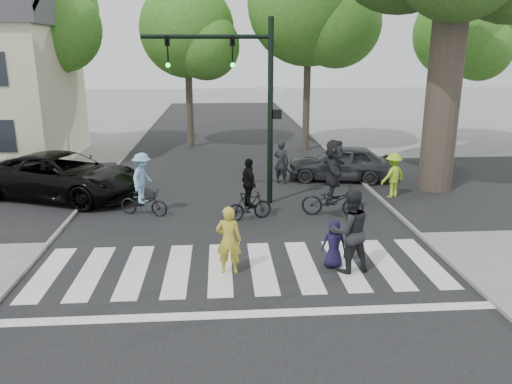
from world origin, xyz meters
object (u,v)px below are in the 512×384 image
pedestrian_woman (229,240)px  cyclist_mid (249,195)px  traffic_signal (244,86)px  car_grey (340,163)px  pedestrian_adult (350,231)px  cyclist_left (143,189)px  car_suv (63,176)px  pedestrian_child (334,244)px  cyclist_right (333,183)px

pedestrian_woman → cyclist_mid: 3.80m
traffic_signal → car_grey: bearing=36.3°
pedestrian_adult → pedestrian_woman: bearing=-14.3°
cyclist_left → car_suv: bearing=144.5°
pedestrian_child → cyclist_left: 6.63m
traffic_signal → pedestrian_adult: 6.62m
pedestrian_child → pedestrian_adult: 0.56m
pedestrian_woman → cyclist_right: bearing=-121.2°
pedestrian_woman → cyclist_left: (-2.56, 4.43, 0.05)m
traffic_signal → car_suv: (-6.26, 1.14, -3.11)m
cyclist_left → cyclist_right: size_ratio=0.82×
cyclist_left → pedestrian_woman: bearing=-60.0°
car_suv → pedestrian_adult: bearing=-106.1°
cyclist_left → cyclist_right: cyclist_right is taller
car_suv → car_grey: bearing=-57.8°
pedestrian_woman → pedestrian_child: (2.48, 0.14, -0.22)m
traffic_signal → cyclist_left: 4.54m
pedestrian_child → pedestrian_adult: bearing=146.8°
pedestrian_woman → car_suv: (-5.61, 6.60, -0.02)m
pedestrian_adult → cyclist_right: cyclist_right is taller
pedestrian_child → cyclist_mid: 4.02m
pedestrian_adult → car_suv: bearing=-51.0°
cyclist_mid → pedestrian_adult: bearing=-61.3°
pedestrian_adult → cyclist_right: bearing=-109.7°
cyclist_right → pedestrian_adult: bearing=-97.3°
cyclist_right → cyclist_left: bearing=174.7°
cyclist_left → cyclist_right: (5.85, -0.54, 0.22)m
traffic_signal → cyclist_right: traffic_signal is taller
traffic_signal → pedestrian_woman: size_ratio=3.71×
traffic_signal → pedestrian_woman: 6.31m
cyclist_left → car_suv: 3.74m
pedestrian_woman → cyclist_mid: bearing=-91.4°
pedestrian_adult → cyclist_left: size_ratio=1.00×
pedestrian_child → car_grey: bearing=-100.8°
traffic_signal → cyclist_right: 4.17m
traffic_signal → car_grey: size_ratio=1.45×
pedestrian_child → car_grey: (2.11, 8.22, 0.12)m
pedestrian_adult → cyclist_left: cyclist_left is taller
cyclist_right → car_suv: 9.31m
pedestrian_child → car_suv: size_ratio=0.21×
car_grey → pedestrian_adult: bearing=-0.8°
car_suv → traffic_signal: bearing=-77.9°
traffic_signal → pedestrian_adult: bearing=-68.9°
car_suv → car_grey: 10.36m
car_grey → car_suv: bearing=-68.9°
pedestrian_woman → pedestrian_adult: pedestrian_adult is taller
cyclist_mid → cyclist_right: bearing=3.3°
traffic_signal → pedestrian_adult: (2.14, -5.55, -2.91)m
pedestrian_woman → car_grey: pedestrian_woman is taller
car_grey → pedestrian_child: bearing=-3.1°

